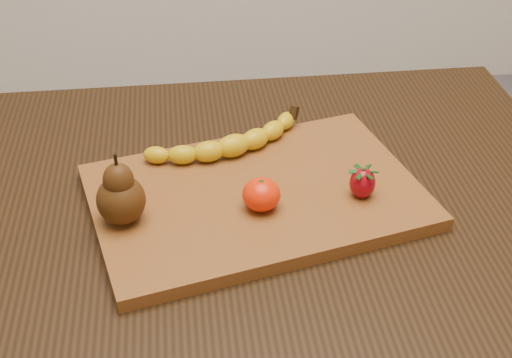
{
  "coord_description": "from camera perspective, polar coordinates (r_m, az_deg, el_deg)",
  "views": [
    {
      "loc": [
        -0.08,
        -0.83,
        1.36
      ],
      "look_at": [
        0.01,
        -0.03,
        0.8
      ],
      "focal_mm": 50.0,
      "sensor_mm": 36.0,
      "label": 1
    }
  ],
  "objects": [
    {
      "name": "cutting_board",
      "position": [
        1.0,
        -0.0,
        -1.41
      ],
      "size": [
        0.51,
        0.39,
        0.02
      ],
      "primitive_type": "cube",
      "rotation": [
        0.0,
        0.0,
        0.23
      ],
      "color": "brown",
      "rests_on": "table"
    },
    {
      "name": "table",
      "position": [
        1.09,
        -0.91,
        -5.14
      ],
      "size": [
        1.0,
        0.7,
        0.76
      ],
      "color": "black",
      "rests_on": "ground"
    },
    {
      "name": "pear",
      "position": [
        0.93,
        -10.86,
        -0.75
      ],
      "size": [
        0.08,
        0.08,
        0.1
      ],
      "primitive_type": null,
      "rotation": [
        0.0,
        0.0,
        0.38
      ],
      "color": "#43240A",
      "rests_on": "cutting_board"
    },
    {
      "name": "banana",
      "position": [
        1.06,
        -1.83,
        2.68
      ],
      "size": [
        0.22,
        0.13,
        0.03
      ],
      "primitive_type": null,
      "rotation": [
        0.0,
        0.0,
        0.35
      ],
      "color": "#E1B80A",
      "rests_on": "cutting_board"
    },
    {
      "name": "mandarin",
      "position": [
        0.95,
        0.43,
        -1.25
      ],
      "size": [
        0.06,
        0.06,
        0.04
      ],
      "primitive_type": "ellipsoid",
      "rotation": [
        0.0,
        0.0,
        0.18
      ],
      "color": "#FA2602",
      "rests_on": "cutting_board"
    },
    {
      "name": "strawberry",
      "position": [
        0.98,
        8.52,
        -0.24
      ],
      "size": [
        0.04,
        0.04,
        0.04
      ],
      "primitive_type": null,
      "rotation": [
        0.0,
        0.0,
        -0.16
      ],
      "color": "#990410",
      "rests_on": "cutting_board"
    }
  ]
}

